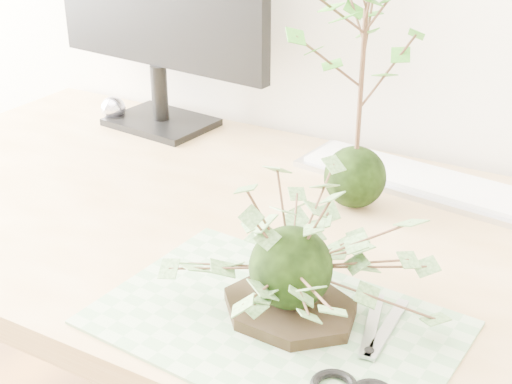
{
  "coord_description": "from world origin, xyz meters",
  "views": [
    {
      "loc": [
        0.4,
        0.43,
        1.23
      ],
      "look_at": [
        0.0,
        1.14,
        0.84
      ],
      "focal_mm": 50.0,
      "sensor_mm": 36.0,
      "label": 1
    }
  ],
  "objects_px": {
    "desk": "(320,293)",
    "maple_kokedama": "(365,25)",
    "ivy_kokedama": "(292,233)",
    "keyboard": "(422,181)"
  },
  "relations": [
    {
      "from": "desk",
      "to": "keyboard",
      "type": "distance_m",
      "value": 0.27
    },
    {
      "from": "desk",
      "to": "ivy_kokedama",
      "type": "bearing_deg",
      "value": -76.74
    },
    {
      "from": "desk",
      "to": "keyboard",
      "type": "bearing_deg",
      "value": 75.27
    },
    {
      "from": "desk",
      "to": "ivy_kokedama",
      "type": "height_order",
      "value": "ivy_kokedama"
    },
    {
      "from": "ivy_kokedama",
      "to": "keyboard",
      "type": "height_order",
      "value": "ivy_kokedama"
    },
    {
      "from": "desk",
      "to": "keyboard",
      "type": "xyz_separation_m",
      "value": [
        0.06,
        0.25,
        0.1
      ]
    },
    {
      "from": "desk",
      "to": "maple_kokedama",
      "type": "height_order",
      "value": "maple_kokedama"
    },
    {
      "from": "desk",
      "to": "ivy_kokedama",
      "type": "relative_size",
      "value": 5.1
    },
    {
      "from": "desk",
      "to": "keyboard",
      "type": "height_order",
      "value": "keyboard"
    },
    {
      "from": "ivy_kokedama",
      "to": "desk",
      "type": "bearing_deg",
      "value": 103.26
    }
  ]
}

